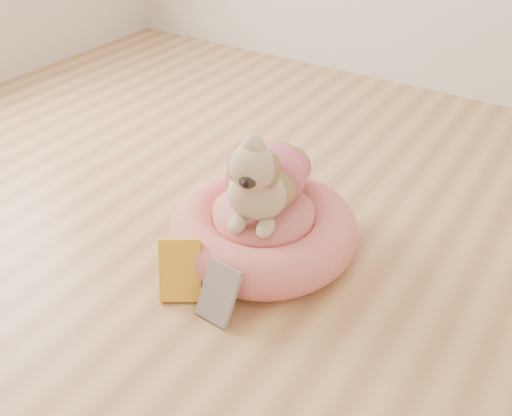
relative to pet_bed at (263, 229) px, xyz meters
The scene contains 5 objects.
floor 0.49m from the pet_bed, 123.37° to the right, with size 4.50×4.50×0.00m, color #B17749.
pet_bed is the anchor object (origin of this frame).
dog 0.27m from the pet_bed, 118.92° to the left, with size 0.34×0.49×0.36m, color brown, non-canonical shape.
book_yellow 0.38m from the pet_bed, 105.37° to the right, with size 0.14×0.03×0.21m, color #FFF61A.
book_white 0.38m from the pet_bed, 79.70° to the right, with size 0.13×0.02×0.19m, color white.
Camera 1 is at (1.18, -1.05, 1.35)m, focal length 40.00 mm.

